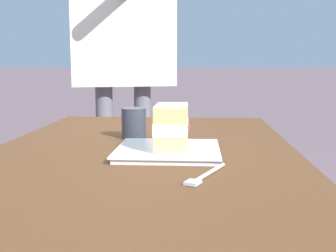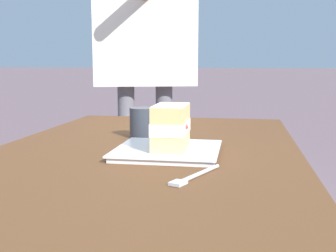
# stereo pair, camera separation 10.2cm
# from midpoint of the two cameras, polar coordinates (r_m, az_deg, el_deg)

# --- Properties ---
(patio_table) EXTENTS (1.47, 0.77, 0.74)m
(patio_table) POSITION_cam_midpoint_polar(r_m,az_deg,el_deg) (1.03, -6.88, -9.97)
(patio_table) COLOR brown
(patio_table) RESTS_ON ground
(dessert_plate) EXTENTS (0.24, 0.24, 0.02)m
(dessert_plate) POSITION_cam_midpoint_polar(r_m,az_deg,el_deg) (1.03, -2.84, -3.33)
(dessert_plate) COLOR white
(dessert_plate) RESTS_ON patio_table
(cake_slice) EXTENTS (0.13, 0.09, 0.10)m
(cake_slice) POSITION_cam_midpoint_polar(r_m,az_deg,el_deg) (1.00, -2.45, -0.13)
(cake_slice) COLOR #E0C17A
(cake_slice) RESTS_ON dessert_plate
(dessert_fork) EXTENTS (0.16, 0.08, 0.01)m
(dessert_fork) POSITION_cam_midpoint_polar(r_m,az_deg,el_deg) (0.82, 1.42, -6.59)
(dessert_fork) COLOR silver
(dessert_fork) RESTS_ON patio_table
(coffee_cup) EXTENTS (0.07, 0.07, 0.09)m
(coffee_cup) POSITION_cam_midpoint_polar(r_m,az_deg,el_deg) (1.24, -6.89, 0.41)
(coffee_cup) COLOR #333842
(coffee_cup) RESTS_ON patio_table
(diner_person) EXTENTS (0.64, 0.50, 1.69)m
(diner_person) POSITION_cam_midpoint_polar(r_m,az_deg,el_deg) (2.00, -7.56, 13.18)
(diner_person) COLOR slate
(diner_person) RESTS_ON ground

